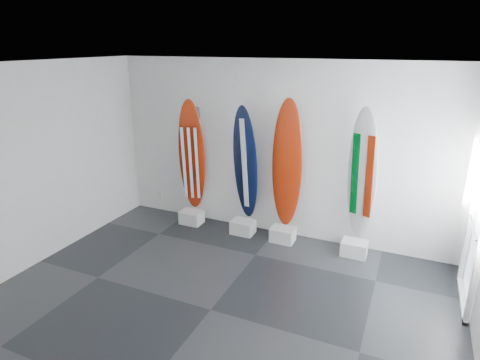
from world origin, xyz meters
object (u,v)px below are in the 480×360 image
at_px(surfboard_italy, 362,176).
at_px(surfboard_usa, 192,156).
at_px(surfboard_navy, 245,164).
at_px(surfboard_swiss, 287,165).

bearing_deg(surfboard_italy, surfboard_usa, -161.16).
height_order(surfboard_usa, surfboard_navy, surfboard_usa).
bearing_deg(surfboard_italy, surfboard_swiss, -161.16).
relative_size(surfboard_usa, surfboard_italy, 0.98).
bearing_deg(surfboard_swiss, surfboard_italy, -7.24).
distance_m(surfboard_navy, surfboard_italy, 1.94).
relative_size(surfboard_navy, surfboard_italy, 0.96).
bearing_deg(surfboard_navy, surfboard_swiss, 7.68).
relative_size(surfboard_usa, surfboard_swiss, 0.96).
distance_m(surfboard_usa, surfboard_italy, 2.99).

